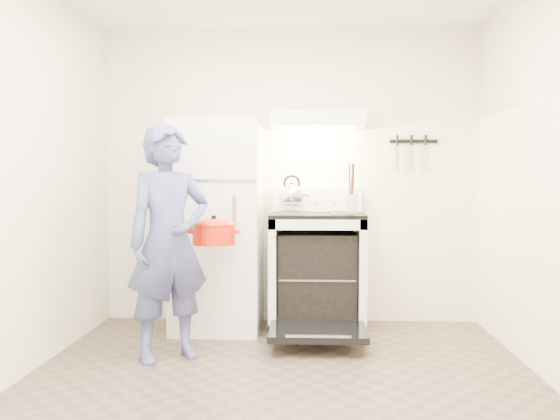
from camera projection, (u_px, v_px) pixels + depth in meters
The scene contains 15 objects.
floor at pixel (280, 389), 3.64m from camera, with size 3.60×3.60×0.00m, color brown.
back_wall at pixel (290, 177), 5.38m from camera, with size 3.20×0.02×2.50m, color white.
refrigerator at pixel (218, 226), 5.08m from camera, with size 0.70×0.70×1.70m, color white.
stove_body at pixel (317, 273), 5.08m from camera, with size 0.76×0.65×0.92m, color white.
cooktop at pixel (317, 215), 5.06m from camera, with size 0.76×0.65×0.03m, color black.
backsplash at pixel (317, 200), 5.34m from camera, with size 0.76×0.07×0.20m, color white.
oven_door at pixel (318, 332), 4.50m from camera, with size 0.70×0.54×0.04m, color black.
oven_rack at pixel (317, 276), 5.08m from camera, with size 0.60×0.52×0.01m, color gray.
range_hood at pixel (317, 120), 5.10m from camera, with size 0.76×0.50×0.12m, color white.
knife_strip at pixel (414, 141), 5.30m from camera, with size 0.40×0.02×0.03m, color black.
pizza_stone at pixel (329, 275), 5.03m from camera, with size 0.36×0.36×0.02m, color #95754E.
tea_kettle at pixel (292, 194), 5.17m from camera, with size 0.25×0.21×0.31m, color silver, non-canonical shape.
utensil_jar at pixel (352, 203), 4.79m from camera, with size 0.09×0.09×0.13m, color silver.
person at pixel (169, 242), 4.22m from camera, with size 0.58×0.38×1.60m, color navy.
dutch_oven at pixel (214, 235), 4.46m from camera, with size 0.38×0.31×0.24m, color red, non-canonical shape.
Camera 1 is at (0.17, -3.58, 1.22)m, focal length 40.00 mm.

